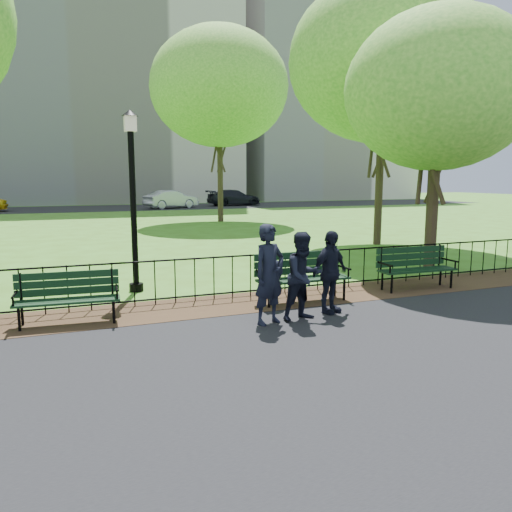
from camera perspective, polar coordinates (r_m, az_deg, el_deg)
name	(u,v)px	position (r m, az deg, el deg)	size (l,w,h in m)	color
ground	(301,320)	(8.88, 5.22, -7.32)	(120.00, 120.00, 0.00)	#3F6A1C
asphalt_path	(436,399)	(6.22, 19.92, -15.09)	(60.00, 9.20, 0.01)	black
dirt_strip	(268,300)	(10.19, 1.43, -5.07)	(60.00, 1.60, 0.01)	#372316
far_street	(110,208)	(42.85, -16.34, 5.28)	(70.00, 9.00, 0.01)	black
iron_fence	(259,272)	(10.54, 0.38, -1.90)	(24.06, 0.06, 1.00)	black
apartment_mid	(111,55)	(57.30, -16.20, 21.23)	(24.00, 15.00, 30.00)	beige
apartment_east	(317,98)	(63.83, 7.02, 17.46)	(20.00, 15.00, 24.00)	silver
park_bench_main	(291,271)	(9.90, 4.03, -1.73)	(1.91, 0.61, 1.08)	black
park_bench_left_a	(67,292)	(9.09, -20.74, -3.89)	(1.74, 0.65, 0.97)	black
park_bench_right_a	(415,263)	(11.72, 17.68, -0.80)	(1.82, 0.63, 1.02)	black
lamppost	(133,195)	(11.10, -13.89, 6.81)	(0.35, 0.35, 3.89)	black
tree_near_e	(439,91)	(14.49, 20.14, 17.32)	(4.88, 4.88, 6.81)	#2D2116
tree_mid_e	(384,61)	(19.61, 14.40, 20.79)	(6.81, 6.81, 9.50)	#2D2116
tree_far_e	(219,87)	(29.00, -4.22, 18.66)	(7.63, 7.63, 10.63)	#2D2116
person_left	(269,274)	(8.43, 1.53, -2.11)	(0.62, 0.41, 1.71)	black
person_mid	(304,276)	(8.71, 5.47, -2.31)	(0.75, 0.39, 1.55)	black
person_right	(330,272)	(9.22, 8.44, -1.83)	(0.89, 0.37, 1.52)	black
sedan_silver	(171,199)	(41.31, -9.68, 6.41)	(1.54, 4.42, 1.46)	#A3A7AB
sedan_dark	(234,198)	(44.85, -2.53, 6.69)	(1.98, 4.86, 1.41)	black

